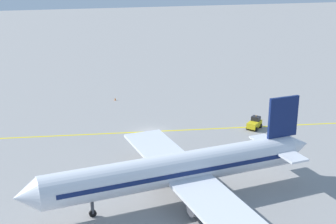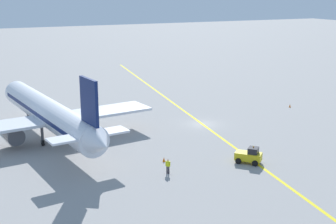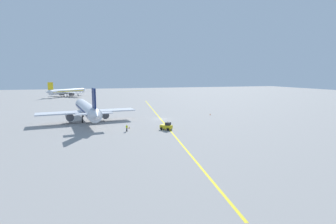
{
  "view_description": "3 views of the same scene",
  "coord_description": "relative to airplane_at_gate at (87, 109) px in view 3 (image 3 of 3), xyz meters",
  "views": [
    {
      "loc": [
        -67.9,
        15.31,
        26.01
      ],
      "look_at": [
        -4.44,
        -1.75,
        4.53
      ],
      "focal_mm": 50.0,
      "sensor_mm": 36.0,
      "label": 1
    },
    {
      "loc": [
        -33.27,
        -59.04,
        19.62
      ],
      "look_at": [
        -5.26,
        0.91,
        2.24
      ],
      "focal_mm": 50.0,
      "sensor_mm": 36.0,
      "label": 2
    },
    {
      "loc": [
        -21.8,
        -79.24,
        13.83
      ],
      "look_at": [
        1.55,
        -3.07,
        2.57
      ],
      "focal_mm": 28.0,
      "sensor_mm": 36.0,
      "label": 3
    }
  ],
  "objects": [
    {
      "name": "airplane_distant_taxiing",
      "position": [
        -12.37,
        99.84,
        -0.37
      ],
      "size": [
        24.53,
        24.65,
        9.54
      ],
      "color": "white",
      "rests_on": "ground"
    },
    {
      "name": "traffic_cone_mid_apron",
      "position": [
        40.94,
        0.94,
        -3.43
      ],
      "size": [
        0.32,
        0.32,
        0.55
      ],
      "primitive_type": "cone",
      "color": "orange",
      "rests_on": "ground"
    },
    {
      "name": "airplane_at_gate",
      "position": [
        0.0,
        0.0,
        0.0
      ],
      "size": [
        28.45,
        35.51,
        10.6
      ],
      "color": "silver",
      "rests_on": "ground"
    },
    {
      "name": "traffic_cone_near_nose",
      "position": [
        10.43,
        -13.73,
        -3.43
      ],
      "size": [
        0.32,
        0.32,
        0.55
      ],
      "primitive_type": "cone",
      "color": "orange",
      "rests_on": "ground"
    },
    {
      "name": "ground_plane",
      "position": [
        22.25,
        -1.72,
        -3.71
      ],
      "size": [
        400.0,
        400.0,
        0.0
      ],
      "primitive_type": "plane",
      "color": "gray"
    },
    {
      "name": "ground_crew_worker",
      "position": [
        9.3,
        -17.25,
        -2.8
      ],
      "size": [
        0.42,
        0.46,
        1.68
      ],
      "color": "#23232D",
      "rests_on": "ground"
    },
    {
      "name": "baggage_tug_white",
      "position": [
        19.25,
        -18.31,
        -2.81
      ],
      "size": [
        3.14,
        3.22,
        2.11
      ],
      "color": "gold",
      "rests_on": "ground"
    },
    {
      "name": "apron_yellow_centreline",
      "position": [
        22.25,
        -1.72,
        -3.71
      ],
      "size": [
        16.3,
        118.99,
        0.01
      ],
      "primitive_type": "cube",
      "rotation": [
        0.0,
        0.0,
        -0.13
      ],
      "color": "yellow",
      "rests_on": "ground"
    }
  ]
}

